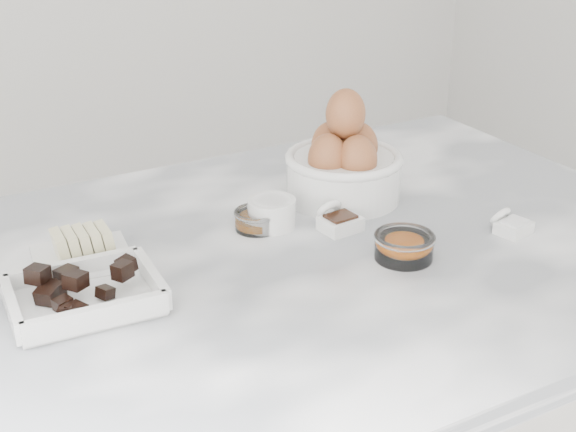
% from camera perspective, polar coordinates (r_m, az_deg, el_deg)
% --- Properties ---
extents(marble_slab, '(1.20, 0.80, 0.04)m').
position_cam_1_polar(marble_slab, '(1.13, -0.14, -3.52)').
color(marble_slab, white).
rests_on(marble_slab, cabinet).
extents(chocolate_dish, '(0.19, 0.15, 0.05)m').
position_cam_1_polar(chocolate_dish, '(1.01, -14.30, -5.23)').
color(chocolate_dish, white).
rests_on(chocolate_dish, marble_slab).
extents(butter_plate, '(0.14, 0.14, 0.05)m').
position_cam_1_polar(butter_plate, '(1.11, -14.55, -2.60)').
color(butter_plate, white).
rests_on(butter_plate, marble_slab).
extents(sugar_ramekin, '(0.07, 0.07, 0.04)m').
position_cam_1_polar(sugar_ramekin, '(1.19, -1.16, 0.32)').
color(sugar_ramekin, white).
rests_on(sugar_ramekin, marble_slab).
extents(egg_bowl, '(0.19, 0.19, 0.18)m').
position_cam_1_polar(egg_bowl, '(1.28, 3.97, 3.71)').
color(egg_bowl, white).
rests_on(egg_bowl, marble_slab).
extents(honey_bowl, '(0.07, 0.07, 0.03)m').
position_cam_1_polar(honey_bowl, '(1.19, -2.23, -0.23)').
color(honey_bowl, white).
rests_on(honey_bowl, marble_slab).
extents(zest_bowl, '(0.09, 0.09, 0.04)m').
position_cam_1_polar(zest_bowl, '(1.11, 8.26, -2.07)').
color(zest_bowl, white).
rests_on(zest_bowl, marble_slab).
extents(vanilla_spoon, '(0.06, 0.07, 0.04)m').
position_cam_1_polar(vanilla_spoon, '(1.19, 3.53, -0.27)').
color(vanilla_spoon, white).
rests_on(vanilla_spoon, marble_slab).
extents(salt_spoon, '(0.06, 0.07, 0.04)m').
position_cam_1_polar(salt_spoon, '(1.22, 15.53, -0.59)').
color(salt_spoon, white).
rests_on(salt_spoon, marble_slab).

